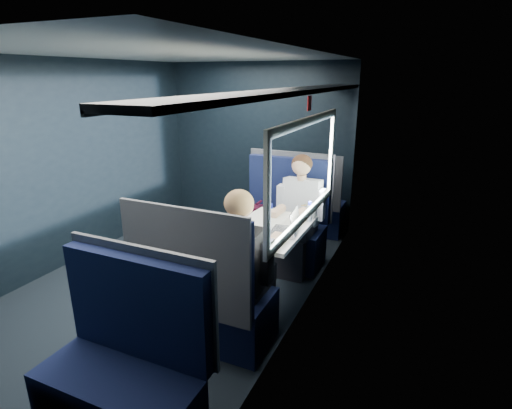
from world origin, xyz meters
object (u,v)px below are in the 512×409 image
at_px(seat_bay_near, 282,226).
at_px(cup, 313,213).
at_px(seat_row_back, 126,374).
at_px(seat_row_front, 306,205).
at_px(woman, 242,260).
at_px(seat_bay_far, 206,298).
at_px(man, 299,209).
at_px(laptop, 289,227).
at_px(bottle_small, 309,212).
at_px(table, 269,235).

distance_m(seat_bay_near, cup, 0.75).
bearing_deg(seat_row_back, seat_row_front, 90.00).
bearing_deg(woman, seat_row_front, 95.70).
xyz_separation_m(seat_bay_far, woman, (0.25, 0.17, 0.31)).
bearing_deg(seat_row_front, cup, -70.51).
bearing_deg(seat_row_back, man, 84.28).
bearing_deg(cup, man, 131.64).
relative_size(seat_row_back, laptop, 3.46).
height_order(seat_bay_far, bottle_small, seat_bay_far).
distance_m(seat_bay_near, man, 0.43).
height_order(table, seat_bay_near, seat_bay_near).
height_order(seat_bay_far, cup, seat_bay_far).
bearing_deg(seat_row_back, table, 84.20).
distance_m(seat_row_front, man, 1.17).
distance_m(seat_bay_far, cup, 1.45).
bearing_deg(seat_bay_near, seat_row_back, -89.82).
bearing_deg(table, seat_bay_far, -101.78).
height_order(table, bottle_small, bottle_small).
bearing_deg(seat_bay_far, bottle_small, 68.15).
relative_size(man, cup, 13.19).
height_order(seat_bay_near, seat_row_front, seat_bay_near).
bearing_deg(man, seat_row_back, -95.72).
xyz_separation_m(seat_bay_near, bottle_small, (0.49, -0.55, 0.41)).
xyz_separation_m(man, laptop, (0.16, -0.76, 0.09)).
bearing_deg(bottle_small, man, 121.42).
relative_size(seat_row_front, bottle_small, 5.69).
relative_size(table, seat_row_back, 0.86).
height_order(seat_bay_far, man, man).
xyz_separation_m(woman, bottle_small, (0.23, 1.03, 0.10)).
xyz_separation_m(seat_bay_far, cup, (0.48, 1.31, 0.38)).
distance_m(seat_row_front, cup, 1.49).
bearing_deg(man, seat_bay_near, 146.68).
bearing_deg(bottle_small, woman, -102.59).
relative_size(seat_bay_far, woman, 0.95).
relative_size(man, bottle_small, 6.48).
bearing_deg(bottle_small, cup, 90.00).
bearing_deg(man, seat_row_front, 102.83).
bearing_deg(seat_row_front, laptop, -77.60).
xyz_separation_m(seat_bay_far, bottle_small, (0.48, 1.20, 0.42)).
height_order(table, laptop, laptop).
height_order(seat_row_back, cup, seat_row_back).
relative_size(woman, laptop, 3.94).
height_order(seat_bay_far, seat_row_front, seat_bay_far).
distance_m(seat_row_front, laptop, 1.95).
bearing_deg(seat_bay_near, seat_row_front, 89.48).
distance_m(table, woman, 0.71).
height_order(man, laptop, man).
bearing_deg(man, bottle_small, -58.58).
bearing_deg(seat_bay_far, seat_bay_near, 90.28).
relative_size(seat_bay_far, seat_row_front, 1.09).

